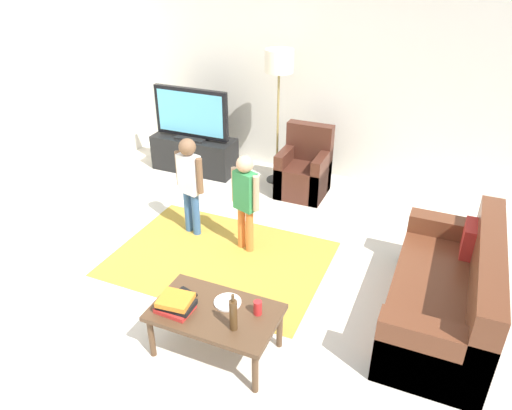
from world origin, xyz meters
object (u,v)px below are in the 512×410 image
(floor_lamp, at_px, (279,69))
(child_center, at_px, (245,195))
(tv_stand, at_px, (195,154))
(couch, at_px, (450,296))
(bottle, at_px, (233,315))
(armchair, at_px, (305,172))
(book_stack, at_px, (176,304))
(tv, at_px, (191,114))
(soda_can, at_px, (258,308))
(plate, at_px, (228,302))
(tv_remote, at_px, (188,292))
(child_near_tv, at_px, (190,178))
(coffee_table, at_px, (215,315))

(floor_lamp, distance_m, child_center, 1.95)
(tv_stand, height_order, floor_lamp, floor_lamp)
(couch, distance_m, bottle, 1.92)
(armchair, xyz_separation_m, floor_lamp, (-0.46, 0.19, 1.25))
(couch, relative_size, armchair, 2.00)
(tv_stand, height_order, couch, couch)
(couch, relative_size, book_stack, 6.21)
(tv, xyz_separation_m, soda_can, (2.24, -2.89, -0.37))
(floor_lamp, relative_size, book_stack, 6.14)
(couch, bearing_deg, tv, 152.22)
(couch, height_order, book_stack, couch)
(couch, bearing_deg, tv_stand, 151.96)
(tv, xyz_separation_m, plate, (1.97, -2.87, -0.42))
(floor_lamp, bearing_deg, plate, -76.00)
(tv_stand, bearing_deg, book_stack, -62.36)
(bottle, bearing_deg, tv_remote, 157.07)
(child_center, xyz_separation_m, plate, (0.45, -1.33, -0.23))
(couch, xyz_separation_m, tv_remote, (-1.99, -0.99, 0.14))
(plate, bearing_deg, bottle, -54.73)
(couch, relative_size, bottle, 5.61)
(floor_lamp, bearing_deg, child_near_tv, -103.18)
(tv_stand, xyz_separation_m, plate, (1.97, -2.89, 0.18))
(couch, relative_size, soda_can, 15.00)
(tv_remote, height_order, plate, plate)
(floor_lamp, distance_m, coffee_table, 3.44)
(child_near_tv, bearing_deg, child_center, -5.35)
(coffee_table, height_order, bottle, bottle)
(tv, relative_size, child_near_tv, 0.96)
(bottle, bearing_deg, book_stack, 179.26)
(soda_can, bearing_deg, tv_remote, 180.00)
(plate, bearing_deg, soda_can, -4.24)
(tv_stand, relative_size, tv_remote, 7.06)
(child_center, relative_size, coffee_table, 1.09)
(coffee_table, bearing_deg, bottle, -28.61)
(tv, height_order, plate, tv)
(tv_stand, bearing_deg, couch, -28.04)
(child_center, distance_m, tv_remote, 1.37)
(tv_stand, relative_size, armchair, 1.33)
(bottle, bearing_deg, tv, 124.53)
(child_center, relative_size, bottle, 3.41)
(tv, height_order, bottle, tv)
(tv_remote, bearing_deg, soda_can, 15.48)
(tv_stand, distance_m, tv_remote, 3.33)
(couch, distance_m, plate, 1.91)
(tv_stand, bearing_deg, coffee_table, -57.48)
(floor_lamp, bearing_deg, coffee_table, -77.38)
(armchair, height_order, coffee_table, armchair)
(coffee_table, distance_m, soda_can, 0.35)
(coffee_table, bearing_deg, armchair, 94.75)
(armchair, bearing_deg, couch, -44.19)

